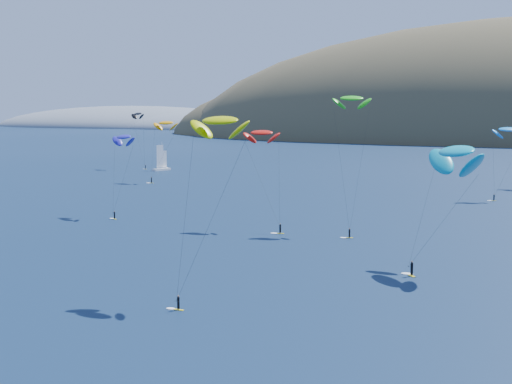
{
  "coord_description": "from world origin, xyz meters",
  "views": [
    {
      "loc": [
        37.37,
        -33.13,
        23.55
      ],
      "look_at": [
        -11.22,
        80.0,
        9.0
      ],
      "focal_mm": 50.0,
      "sensor_mm": 36.0,
      "label": 1
    }
  ],
  "objects": [
    {
      "name": "kitesurfer_1",
      "position": [
        -79.12,
        165.11,
        18.79
      ],
      "size": [
        8.17,
        8.66,
        21.09
      ],
      "rotation": [
        0.0,
        0.0,
        0.03
      ],
      "color": "yellow",
      "rests_on": "ground"
    },
    {
      "name": "sailboat",
      "position": [
        -101.51,
        199.56,
        0.92
      ],
      "size": [
        9.2,
        8.28,
        10.98
      ],
      "rotation": [
        0.0,
        0.0,
        -0.34
      ],
      "color": "silver",
      "rests_on": "ground"
    },
    {
      "name": "kitesurfer_9",
      "position": [
        -16.93,
        96.14,
        18.66
      ],
      "size": [
        10.76,
        8.58,
        20.65
      ],
      "rotation": [
        0.0,
        0.0,
        0.21
      ],
      "color": "yellow",
      "rests_on": "ground"
    },
    {
      "name": "kitesurfer_2",
      "position": [
        -1.92,
        46.94,
        21.97
      ],
      "size": [
        7.79,
        11.19,
        24.15
      ],
      "rotation": [
        0.0,
        0.0,
        -0.04
      ],
      "color": "yellow",
      "rests_on": "ground"
    },
    {
      "name": "kitesurfer_3",
      "position": [
        -0.15,
        100.91,
        25.33
      ],
      "size": [
        7.63,
        13.08,
        27.35
      ],
      "rotation": [
        0.0,
        0.0,
        0.35
      ],
      "color": "yellow",
      "rests_on": "ground"
    },
    {
      "name": "kitesurfer_12",
      "position": [
        -115.2,
        205.2,
        21.23
      ],
      "size": [
        9.38,
        6.19,
        23.17
      ],
      "rotation": [
        0.0,
        0.0,
        -0.36
      ],
      "color": "yellow",
      "rests_on": "ground"
    },
    {
      "name": "kitesurfer_4",
      "position": [
        24.59,
        161.0,
        18.06
      ],
      "size": [
        8.5,
        8.41,
        20.26
      ],
      "rotation": [
        0.0,
        0.0,
        0.36
      ],
      "color": "yellow",
      "rests_on": "ground"
    },
    {
      "name": "kitesurfer_10",
      "position": [
        -51.21,
        99.38,
        17.19
      ],
      "size": [
        7.46,
        9.8,
        19.14
      ],
      "rotation": [
        0.0,
        0.0,
        -0.36
      ],
      "color": "yellow",
      "rests_on": "ground"
    },
    {
      "name": "headland",
      "position": [
        -445.26,
        750.08,
        -3.36
      ],
      "size": [
        460.0,
        250.0,
        60.0
      ],
      "color": "slate",
      "rests_on": "ground"
    },
    {
      "name": "kitesurfer_5",
      "position": [
        23.35,
        73.16,
        17.31
      ],
      "size": [
        11.67,
        14.53,
        20.61
      ],
      "rotation": [
        0.0,
        0.0,
        -0.89
      ],
      "color": "yellow",
      "rests_on": "ground"
    }
  ]
}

